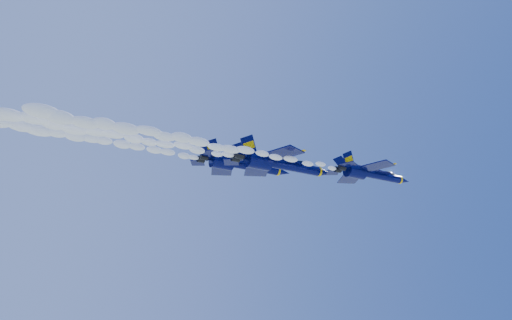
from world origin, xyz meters
name	(u,v)px	position (x,y,z in m)	size (l,w,h in m)	color
jet_lead	(370,174)	(18.41, -11.43, 149.41)	(15.82, 12.98, 5.88)	#04063B
smoke_trail_jet_lead	(204,143)	(-12.12, -11.43, 148.98)	(47.54, 1.89, 1.70)	white
jet_second	(279,164)	(3.40, -6.20, 150.34)	(19.16, 15.72, 7.12)	#04063B
smoke_trail_jet_second	(80,129)	(-28.56, -6.20, 149.89)	(47.54, 2.29, 2.06)	white
jet_third	(240,164)	(1.94, 5.45, 153.88)	(19.20, 15.75, 7.13)	#04063B
smoke_trail_jet_third	(61,134)	(-30.03, 5.45, 153.43)	(47.54, 2.29, 2.06)	white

